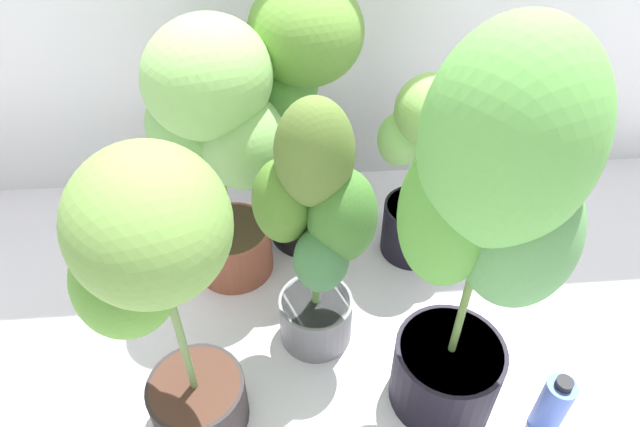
# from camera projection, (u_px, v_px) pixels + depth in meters

# --- Properties ---
(ground_plane) EXTENTS (8.00, 8.00, 0.00)m
(ground_plane) POSITION_uv_depth(u_px,v_px,m) (328.00, 360.00, 1.62)
(ground_plane) COLOR silver
(ground_plane) RESTS_ON ground
(potted_plant_back_right) EXTENTS (0.32, 0.26, 0.66)m
(potted_plant_back_right) POSITION_uv_depth(u_px,v_px,m) (424.00, 165.00, 1.71)
(potted_plant_back_right) COLOR black
(potted_plant_back_right) RESTS_ON ground
(potted_plant_front_left) EXTENTS (0.40, 0.40, 0.85)m
(potted_plant_front_left) POSITION_uv_depth(u_px,v_px,m) (155.00, 280.00, 1.13)
(potted_plant_front_left) COLOR #2A2324
(potted_plant_front_left) RESTS_ON ground
(potted_plant_back_left) EXTENTS (0.46, 0.42, 0.86)m
(potted_plant_back_left) POSITION_uv_depth(u_px,v_px,m) (216.00, 133.00, 1.53)
(potted_plant_back_left) COLOR #994F38
(potted_plant_back_left) RESTS_ON ground
(potted_plant_back_center) EXTENTS (0.41, 0.38, 0.89)m
(potted_plant_back_center) POSITION_uv_depth(u_px,v_px,m) (302.00, 98.00, 1.65)
(potted_plant_back_center) COLOR black
(potted_plant_back_center) RESTS_ON ground
(potted_plant_center) EXTENTS (0.35, 0.27, 0.80)m
(potted_plant_center) POSITION_uv_depth(u_px,v_px,m) (317.00, 232.00, 1.39)
(potted_plant_center) COLOR slate
(potted_plant_center) RESTS_ON ground
(potted_plant_front_right) EXTENTS (0.40, 0.34, 1.07)m
(potted_plant_front_right) POSITION_uv_depth(u_px,v_px,m) (486.00, 227.00, 1.11)
(potted_plant_front_right) COLOR black
(potted_plant_front_right) RESTS_ON ground
(nutrient_bottle) EXTENTS (0.07, 0.07, 0.21)m
(nutrient_bottle) POSITION_uv_depth(u_px,v_px,m) (552.00, 405.00, 1.42)
(nutrient_bottle) COLOR #4261C1
(nutrient_bottle) RESTS_ON ground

